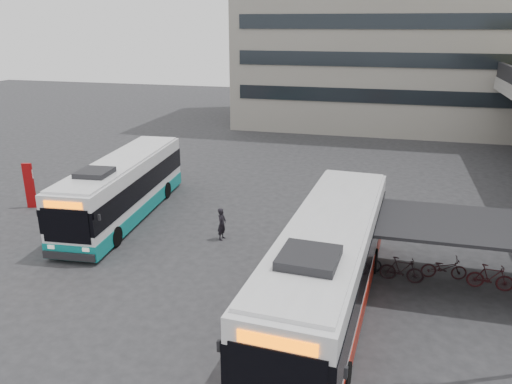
# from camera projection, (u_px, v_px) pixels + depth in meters

# --- Properties ---
(ground) EXTENTS (120.00, 120.00, 0.00)m
(ground) POSITION_uv_depth(u_px,v_px,m) (229.00, 296.00, 18.29)
(ground) COLOR #28282B
(ground) RESTS_ON ground
(bike_shelter) EXTENTS (10.00, 4.00, 2.54)m
(bike_shelter) POSITION_uv_depth(u_px,v_px,m) (470.00, 251.00, 18.52)
(bike_shelter) COLOR #595B60
(bike_shelter) RESTS_ON ground
(road_markings) EXTENTS (0.15, 7.60, 0.01)m
(road_markings) POSITION_uv_depth(u_px,v_px,m) (278.00, 357.00, 14.94)
(road_markings) COLOR beige
(road_markings) RESTS_ON ground
(bus_main) EXTENTS (3.44, 12.48, 3.65)m
(bus_main) POSITION_uv_depth(u_px,v_px,m) (327.00, 268.00, 16.70)
(bus_main) COLOR white
(bus_main) RESTS_ON ground
(bus_teal) EXTENTS (3.33, 11.23, 3.27)m
(bus_teal) POSITION_uv_depth(u_px,v_px,m) (123.00, 188.00, 25.32)
(bus_teal) COLOR white
(bus_teal) RESTS_ON ground
(pedestrian) EXTENTS (0.42, 0.59, 1.51)m
(pedestrian) POSITION_uv_depth(u_px,v_px,m) (222.00, 224.00, 22.83)
(pedestrian) COLOR black
(pedestrian) RESTS_ON ground
(sign_totem_north) EXTENTS (0.53, 0.26, 2.47)m
(sign_totem_north) POSITION_uv_depth(u_px,v_px,m) (29.00, 185.00, 26.65)
(sign_totem_north) COLOR #98090B
(sign_totem_north) RESTS_ON ground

